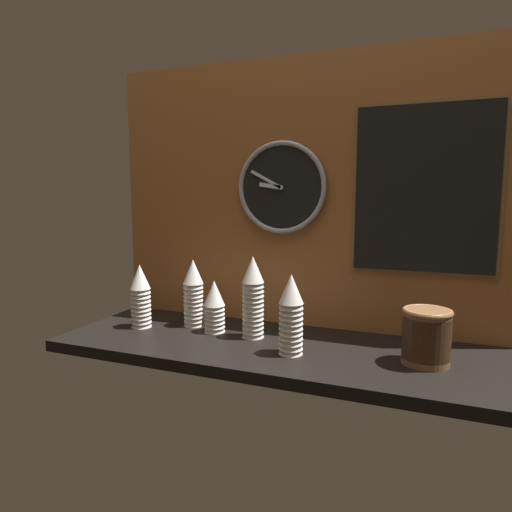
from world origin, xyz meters
TOP-DOWN VIEW (x-y plane):
  - ground_plane at (0.00, 0.00)cm, footprint 160.00×56.00cm
  - wall_tiled_back at (0.00, 26.50)cm, footprint 160.00×3.00cm
  - cup_stack_center at (-11.78, 3.56)cm, footprint 8.12×8.12cm
  - cup_stack_center_left at (-28.01, 4.29)cm, footprint 8.12×8.12cm
  - cup_stack_center_right at (6.50, -8.45)cm, footprint 8.12×8.12cm
  - cup_stack_far_left at (-58.09, -0.65)cm, footprint 8.12×8.12cm
  - cup_stack_left at (-39.51, 8.74)cm, footprint 8.12×8.12cm
  - bowl_stack_far_right at (48.24, -1.80)cm, footprint 15.00×15.00cm
  - wall_clock at (-7.74, 23.47)cm, footprint 36.15×2.70cm
  - menu_board at (45.01, 24.35)cm, footprint 50.21×1.32cm

SIDE VIEW (x-z plane):
  - ground_plane at x=0.00cm, z-range -4.00..0.00cm
  - bowl_stack_far_right at x=48.24cm, z-range 0.35..17.86cm
  - cup_stack_center_left at x=-28.01cm, z-range 0.00..20.03cm
  - cup_stack_far_left at x=-58.09cm, z-range 0.00..25.15cm
  - cup_stack_center_right at x=6.50cm, z-range 0.00..26.85cm
  - cup_stack_left at x=-39.51cm, z-range 0.00..26.85cm
  - cup_stack_center at x=-11.78cm, z-range 0.00..30.27cm
  - wall_tiled_back at x=0.00cm, z-range 0.00..105.00cm
  - menu_board at x=45.01cm, z-range 23.77..84.60cm
  - wall_clock at x=-7.74cm, z-range 36.95..73.11cm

